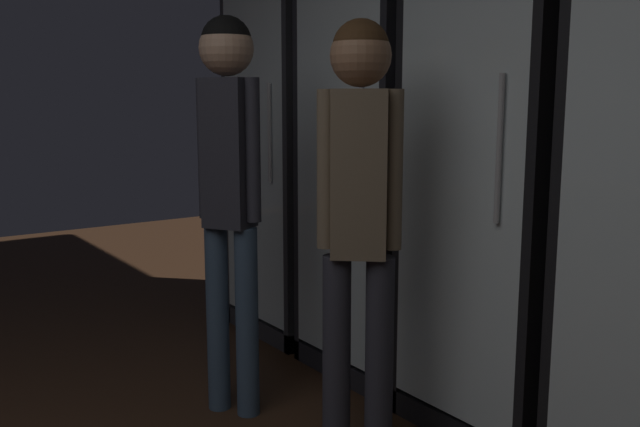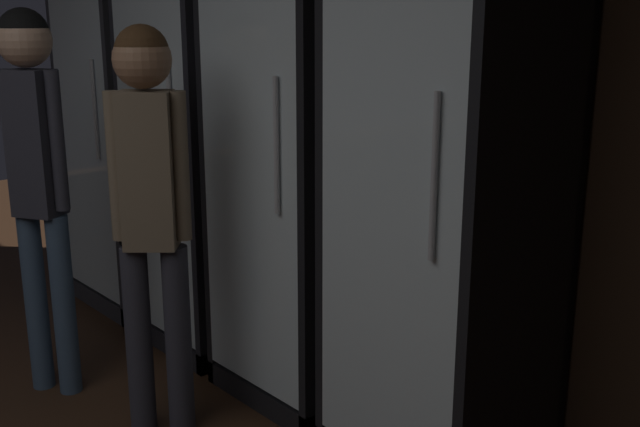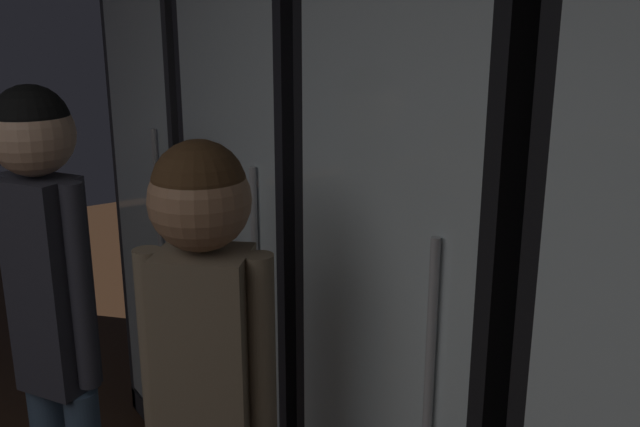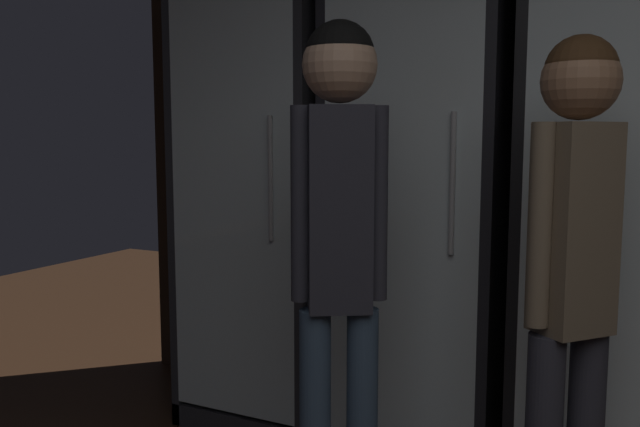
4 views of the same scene
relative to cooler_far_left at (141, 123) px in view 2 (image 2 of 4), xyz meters
The scene contains 7 objects.
wall_back 2.14m from the cooler_far_left, ahead, with size 6.00×0.06×2.80m, color black.
cooler_far_left is the anchor object (origin of this frame).
cooler_left 0.74m from the cooler_far_left, ahead, with size 0.68×0.62×2.08m.
cooler_center 1.47m from the cooler_far_left, ahead, with size 0.68×0.62×2.08m.
cooler_right 2.21m from the cooler_far_left, ahead, with size 0.68×0.62×2.08m.
shopper_near 1.15m from the cooler_far_left, 49.82° to the right, with size 0.25×0.22×1.63m.
shopper_far 1.54m from the cooler_far_left, 27.41° to the right, with size 0.24×0.24×1.57m.
Camera 2 is at (1.71, 0.71, 1.59)m, focal length 42.12 mm.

